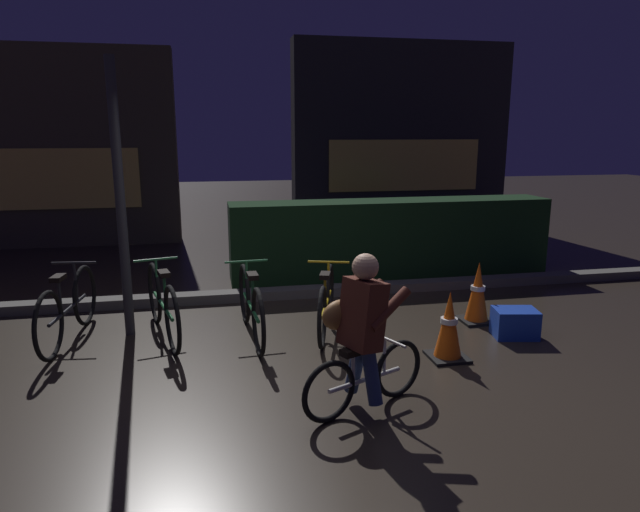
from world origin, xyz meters
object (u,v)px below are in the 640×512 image
(parked_bike_center_left, at_px, (163,304))
(parked_bike_left_mid, at_px, (68,308))
(parked_bike_center_right, at_px, (251,305))
(blue_crate, at_px, (515,323))
(cyclist, at_px, (361,332))
(traffic_cone_far, at_px, (478,293))
(street_post, at_px, (120,202))
(parked_bike_right_mid, at_px, (326,302))
(traffic_cone_near, at_px, (449,326))

(parked_bike_center_left, bearing_deg, parked_bike_left_mid, 71.25)
(parked_bike_center_right, height_order, blue_crate, parked_bike_center_right)
(blue_crate, xyz_separation_m, cyclist, (-2.02, -1.18, 0.48))
(traffic_cone_far, xyz_separation_m, blue_crate, (0.17, -0.53, -0.19))
(blue_crate, bearing_deg, parked_bike_center_right, 168.60)
(traffic_cone_far, distance_m, blue_crate, 0.58)
(street_post, xyz_separation_m, parked_bike_right_mid, (2.08, -0.34, -1.09))
(traffic_cone_far, height_order, blue_crate, traffic_cone_far)
(parked_bike_left_mid, height_order, traffic_cone_near, parked_bike_left_mid)
(traffic_cone_far, relative_size, blue_crate, 1.58)
(blue_crate, bearing_deg, street_post, 167.29)
(traffic_cone_far, bearing_deg, parked_bike_center_right, 179.47)
(parked_bike_center_left, height_order, traffic_cone_near, parked_bike_center_left)
(parked_bike_left_mid, bearing_deg, street_post, -75.17)
(cyclist, bearing_deg, traffic_cone_far, 18.36)
(parked_bike_center_right, bearing_deg, parked_bike_left_mid, 78.04)
(street_post, bearing_deg, traffic_cone_near, -23.04)
(parked_bike_left_mid, xyz_separation_m, parked_bike_right_mid, (2.66, -0.27, -0.02))
(parked_bike_center_left, xyz_separation_m, traffic_cone_far, (3.46, -0.22, -0.02))
(street_post, xyz_separation_m, parked_bike_center_left, (0.37, -0.16, -1.07))
(street_post, distance_m, parked_bike_left_mid, 1.22)
(parked_bike_center_left, bearing_deg, traffic_cone_far, -107.38)
(street_post, height_order, blue_crate, street_post)
(parked_bike_left_mid, distance_m, traffic_cone_near, 3.84)
(parked_bike_center_right, bearing_deg, parked_bike_center_left, 74.46)
(cyclist, bearing_deg, traffic_cone_near, 11.50)
(parked_bike_left_mid, xyz_separation_m, traffic_cone_far, (4.40, -0.30, -0.01))
(parked_bike_left_mid, relative_size, blue_crate, 3.81)
(parked_bike_center_left, bearing_deg, street_post, 52.69)
(blue_crate, bearing_deg, traffic_cone_near, -156.83)
(parked_bike_right_mid, bearing_deg, cyclist, -166.17)
(parked_bike_center_right, distance_m, blue_crate, 2.78)
(parked_bike_center_right, relative_size, parked_bike_right_mid, 1.10)
(parked_bike_left_mid, xyz_separation_m, parked_bike_center_left, (0.95, -0.08, 0.01))
(parked_bike_left_mid, height_order, traffic_cone_far, parked_bike_left_mid)
(parked_bike_center_left, relative_size, traffic_cone_near, 2.52)
(traffic_cone_near, bearing_deg, traffic_cone_far, 50.43)
(parked_bike_left_mid, xyz_separation_m, cyclist, (2.55, -2.01, 0.28))
(street_post, height_order, parked_bike_left_mid, street_post)
(street_post, relative_size, parked_bike_center_left, 1.70)
(parked_bike_left_mid, distance_m, cyclist, 3.26)
(street_post, distance_m, cyclist, 2.98)
(parked_bike_left_mid, bearing_deg, cyclist, -120.93)
(parked_bike_center_right, bearing_deg, blue_crate, -104.95)
(traffic_cone_far, bearing_deg, parked_bike_left_mid, 176.13)
(cyclist, bearing_deg, blue_crate, 6.00)
(street_post, xyz_separation_m, traffic_cone_far, (3.82, -0.37, -1.09))
(traffic_cone_near, bearing_deg, parked_bike_left_mid, 161.42)
(traffic_cone_near, xyz_separation_m, cyclist, (-1.08, -0.78, 0.31))
(street_post, bearing_deg, cyclist, -46.57)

